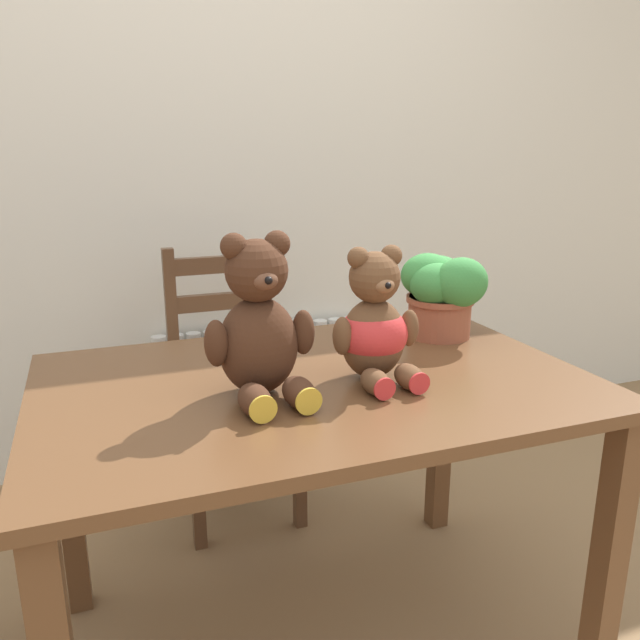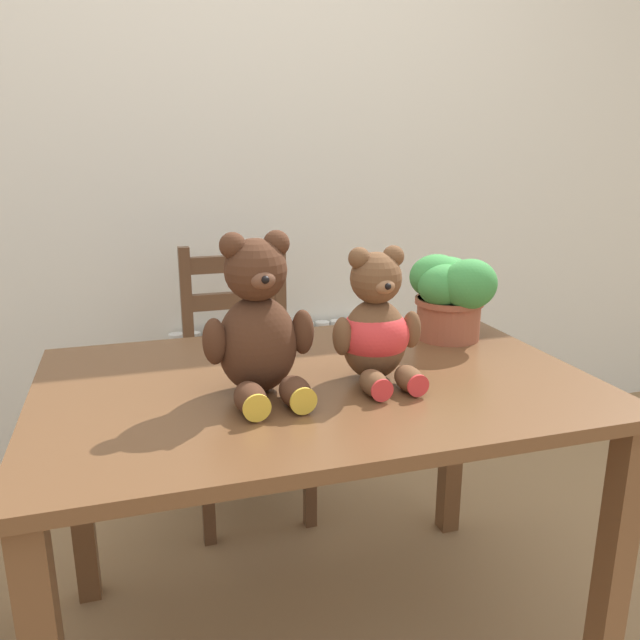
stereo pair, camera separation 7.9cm
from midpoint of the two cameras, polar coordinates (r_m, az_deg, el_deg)
name	(u,v)px [view 2 (the right image)]	position (r m, az deg, el deg)	size (l,w,h in m)	color
wall_back	(227,141)	(2.55, -7.59, 15.88)	(8.00, 0.04, 2.60)	silver
radiator	(277,394)	(2.72, -3.12, -6.81)	(0.89, 0.10, 0.56)	silver
dining_table	(316,420)	(1.51, 1.14, -9.16)	(1.27, 0.84, 0.75)	brown
wooden_chair_behind	(244,380)	(2.27, -5.99, -5.45)	(0.39, 0.44, 0.94)	brown
teddy_bear_left	(259,326)	(1.34, -3.96, -0.59)	(0.25, 0.25, 0.36)	#472819
teddy_bear_right	(376,328)	(1.44, 6.72, -0.74)	(0.22, 0.22, 0.31)	brown
potted_plant	(451,290)	(1.78, 13.11, 2.67)	(0.23, 0.24, 0.24)	#9E5138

